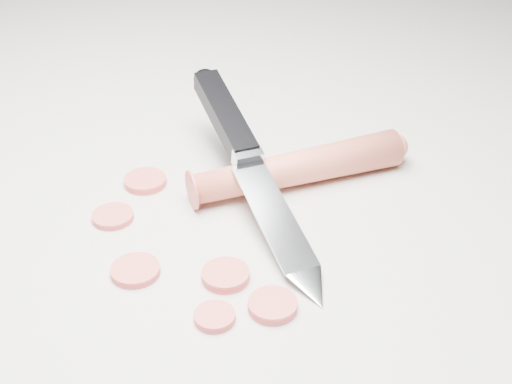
% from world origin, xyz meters
% --- Properties ---
extents(ground, '(2.40, 2.40, 0.00)m').
position_xyz_m(ground, '(0.00, 0.00, 0.00)').
color(ground, beige).
rests_on(ground, ground).
extents(carrot, '(0.16, 0.15, 0.03)m').
position_xyz_m(carrot, '(0.04, 0.06, 0.02)').
color(carrot, '#DE5840').
rests_on(carrot, ground).
extents(carrot_slice_0, '(0.04, 0.04, 0.01)m').
position_xyz_m(carrot_slice_0, '(-0.04, -0.10, 0.00)').
color(carrot_slice_0, '#DE4F46').
rests_on(carrot_slice_0, ground).
extents(carrot_slice_1, '(0.04, 0.04, 0.01)m').
position_xyz_m(carrot_slice_1, '(0.03, -0.08, 0.00)').
color(carrot_slice_1, '#DE4F46').
rests_on(carrot_slice_1, ground).
extents(carrot_slice_2, '(0.03, 0.03, 0.01)m').
position_xyz_m(carrot_slice_2, '(0.04, -0.13, 0.00)').
color(carrot_slice_2, '#DE4F46').
rests_on(carrot_slice_2, ground).
extents(carrot_slice_3, '(0.03, 0.03, 0.01)m').
position_xyz_m(carrot_slice_3, '(0.07, -0.10, 0.00)').
color(carrot_slice_3, '#DE4F46').
rests_on(carrot_slice_3, ground).
extents(carrot_slice_4, '(0.03, 0.03, 0.01)m').
position_xyz_m(carrot_slice_4, '(-0.09, -0.05, 0.00)').
color(carrot_slice_4, '#DE4F46').
rests_on(carrot_slice_4, ground).
extents(carrot_slice_5, '(0.04, 0.04, 0.01)m').
position_xyz_m(carrot_slice_5, '(-0.09, 0.01, 0.00)').
color(carrot_slice_5, '#DE4F46').
rests_on(carrot_slice_5, ground).
extents(kitchen_knife, '(0.21, 0.23, 0.07)m').
position_xyz_m(kitchen_knife, '(0.01, 0.02, 0.04)').
color(kitchen_knife, silver).
rests_on(kitchen_knife, ground).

